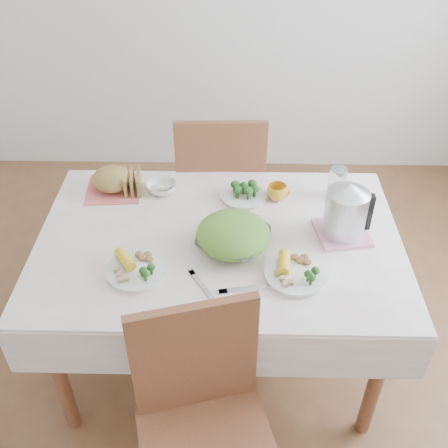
{
  "coord_description": "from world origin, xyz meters",
  "views": [
    {
      "loc": [
        0.05,
        -1.65,
        2.16
      ],
      "look_at": [
        0.02,
        0.02,
        0.82
      ],
      "focal_mm": 42.0,
      "sensor_mm": 36.0,
      "label": 1
    }
  ],
  "objects_px": {
    "chair_far": "(221,195)",
    "dinner_plate_right": "(296,274)",
    "salad_bowl": "(233,240)",
    "dining_table": "(220,302)",
    "yellow_mug": "(277,192)",
    "dinner_plate_left": "(137,270)",
    "electric_kettle": "(346,211)"
  },
  "relations": [
    {
      "from": "salad_bowl",
      "to": "electric_kettle",
      "type": "height_order",
      "value": "electric_kettle"
    },
    {
      "from": "chair_far",
      "to": "dinner_plate_left",
      "type": "relative_size",
      "value": 4.35
    },
    {
      "from": "dining_table",
      "to": "electric_kettle",
      "type": "distance_m",
      "value": 0.72
    },
    {
      "from": "dinner_plate_right",
      "to": "electric_kettle",
      "type": "xyz_separation_m",
      "value": [
        0.21,
        0.25,
        0.11
      ]
    },
    {
      "from": "salad_bowl",
      "to": "yellow_mug",
      "type": "bearing_deg",
      "value": 59.93
    },
    {
      "from": "dinner_plate_left",
      "to": "dinner_plate_right",
      "type": "xyz_separation_m",
      "value": [
        0.61,
        -0.01,
        0.0
      ]
    },
    {
      "from": "dining_table",
      "to": "chair_far",
      "type": "distance_m",
      "value": 0.73
    },
    {
      "from": "dinner_plate_right",
      "to": "yellow_mug",
      "type": "xyz_separation_m",
      "value": [
        -0.04,
        0.5,
        0.03
      ]
    },
    {
      "from": "salad_bowl",
      "to": "yellow_mug",
      "type": "relative_size",
      "value": 3.05
    },
    {
      "from": "dining_table",
      "to": "dinner_plate_left",
      "type": "bearing_deg",
      "value": -145.82
    },
    {
      "from": "chair_far",
      "to": "yellow_mug",
      "type": "relative_size",
      "value": 11.2
    },
    {
      "from": "chair_far",
      "to": "dinner_plate_left",
      "type": "distance_m",
      "value": 1.03
    },
    {
      "from": "salad_bowl",
      "to": "yellow_mug",
      "type": "xyz_separation_m",
      "value": [
        0.19,
        0.34,
        0.0
      ]
    },
    {
      "from": "dining_table",
      "to": "salad_bowl",
      "type": "height_order",
      "value": "salad_bowl"
    },
    {
      "from": "chair_far",
      "to": "dinner_plate_right",
      "type": "xyz_separation_m",
      "value": [
        0.31,
        -0.94,
        0.31
      ]
    },
    {
      "from": "dinner_plate_right",
      "to": "electric_kettle",
      "type": "relative_size",
      "value": 1.02
    },
    {
      "from": "dinner_plate_left",
      "to": "electric_kettle",
      "type": "bearing_deg",
      "value": 16.63
    },
    {
      "from": "dining_table",
      "to": "yellow_mug",
      "type": "relative_size",
      "value": 15.32
    },
    {
      "from": "dining_table",
      "to": "salad_bowl",
      "type": "distance_m",
      "value": 0.43
    },
    {
      "from": "yellow_mug",
      "to": "dinner_plate_left",
      "type": "bearing_deg",
      "value": -138.79
    },
    {
      "from": "dinner_plate_left",
      "to": "yellow_mug",
      "type": "height_order",
      "value": "yellow_mug"
    },
    {
      "from": "dinner_plate_left",
      "to": "electric_kettle",
      "type": "height_order",
      "value": "electric_kettle"
    },
    {
      "from": "electric_kettle",
      "to": "dinner_plate_left",
      "type": "bearing_deg",
      "value": 176.56
    },
    {
      "from": "dinner_plate_right",
      "to": "salad_bowl",
      "type": "bearing_deg",
      "value": 145.94
    },
    {
      "from": "dining_table",
      "to": "chair_far",
      "type": "relative_size",
      "value": 1.37
    },
    {
      "from": "salad_bowl",
      "to": "dining_table",
      "type": "bearing_deg",
      "value": 137.09
    },
    {
      "from": "dinner_plate_right",
      "to": "chair_far",
      "type": "bearing_deg",
      "value": 108.33
    },
    {
      "from": "dining_table",
      "to": "yellow_mug",
      "type": "height_order",
      "value": "yellow_mug"
    },
    {
      "from": "chair_far",
      "to": "dinner_plate_left",
      "type": "height_order",
      "value": "chair_far"
    },
    {
      "from": "dinner_plate_left",
      "to": "yellow_mug",
      "type": "distance_m",
      "value": 0.75
    },
    {
      "from": "chair_far",
      "to": "yellow_mug",
      "type": "distance_m",
      "value": 0.61
    },
    {
      "from": "yellow_mug",
      "to": "dinner_plate_right",
      "type": "bearing_deg",
      "value": -84.86
    }
  ]
}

